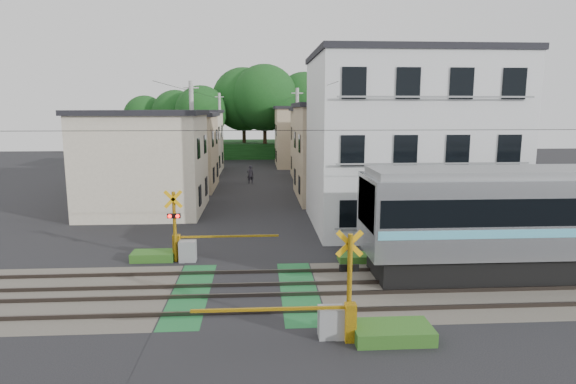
{
  "coord_description": "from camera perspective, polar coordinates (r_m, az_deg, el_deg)",
  "views": [
    {
      "loc": [
        0.52,
        -16.16,
        6.34
      ],
      "look_at": [
        1.82,
        5.0,
        2.69
      ],
      "focal_mm": 30.0,
      "sensor_mm": 36.0,
      "label": 1
    }
  ],
  "objects": [
    {
      "name": "crossing_signal_near",
      "position": [
        13.87,
        5.52,
        -14.24
      ],
      "size": [
        4.74,
        0.65,
        3.09
      ],
      "color": "#F1AC0C",
      "rests_on": "ground"
    },
    {
      "name": "pedestrian",
      "position": [
        41.8,
        -4.49,
        2.09
      ],
      "size": [
        0.64,
        0.5,
        1.56
      ],
      "primitive_type": "imported",
      "rotation": [
        0.0,
        0.0,
        3.39
      ],
      "color": "#33313D",
      "rests_on": "ground"
    },
    {
      "name": "apartment_block",
      "position": [
        26.92,
        13.8,
        5.89
      ],
      "size": [
        10.2,
        8.36,
        9.3
      ],
      "color": "silver",
      "rests_on": "ground"
    },
    {
      "name": "tree_hill",
      "position": [
        64.22,
        -3.36,
        9.05
      ],
      "size": [
        40.0,
        13.39,
        11.97
      ],
      "color": "#164217",
      "rests_on": "ground"
    },
    {
      "name": "track_bed",
      "position": [
        17.35,
        -5.11,
        -11.59
      ],
      "size": [
        120.0,
        120.0,
        0.14
      ],
      "color": "#47423A",
      "rests_on": "ground"
    },
    {
      "name": "crossing_signal_far",
      "position": [
        20.83,
        -12.04,
        -6.14
      ],
      "size": [
        4.74,
        0.65,
        3.09
      ],
      "color": "#F1AC0C",
      "rests_on": "ground"
    },
    {
      "name": "ground",
      "position": [
        17.37,
        -5.11,
        -11.7
      ],
      "size": [
        120.0,
        120.0,
        0.0
      ],
      "primitive_type": "plane",
      "color": "black"
    },
    {
      "name": "weed_patches",
      "position": [
        17.25,
        0.83,
        -11.15
      ],
      "size": [
        10.25,
        8.8,
        0.4
      ],
      "color": "#2D5E1E",
      "rests_on": "ground"
    },
    {
      "name": "utility_poles",
      "position": [
        39.26,
        -5.85,
        6.41
      ],
      "size": [
        7.9,
        42.0,
        8.0
      ],
      "color": "#A5A5A0",
      "rests_on": "ground"
    },
    {
      "name": "houses_row",
      "position": [
        42.19,
        -3.9,
        5.53
      ],
      "size": [
        22.07,
        31.35,
        6.8
      ],
      "color": "beige",
      "rests_on": "ground"
    },
    {
      "name": "catenary",
      "position": [
        17.3,
        14.99,
        0.62
      ],
      "size": [
        60.0,
        5.04,
        7.0
      ],
      "color": "#2D2D33",
      "rests_on": "ground"
    }
  ]
}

